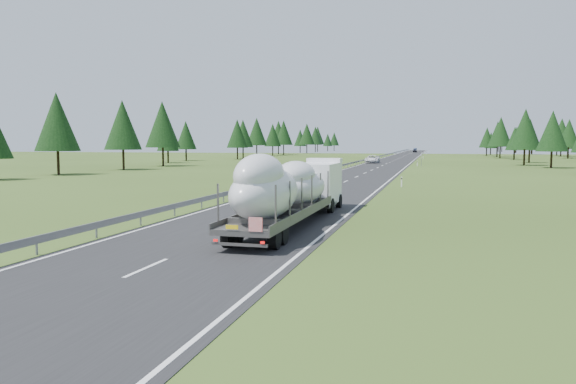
% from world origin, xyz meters
% --- Properties ---
extents(ground, '(400.00, 400.00, 0.00)m').
position_xyz_m(ground, '(0.00, 0.00, 0.00)').
color(ground, '#314818').
rests_on(ground, ground).
extents(road_surface, '(10.00, 400.00, 0.02)m').
position_xyz_m(road_surface, '(0.00, 100.00, 0.01)').
color(road_surface, black).
rests_on(road_surface, ground).
extents(guardrail, '(0.10, 400.00, 0.76)m').
position_xyz_m(guardrail, '(-5.30, 99.94, 0.60)').
color(guardrail, slate).
rests_on(guardrail, ground).
extents(marker_posts, '(0.13, 350.08, 1.00)m').
position_xyz_m(marker_posts, '(6.50, 155.00, 0.54)').
color(marker_posts, silver).
rests_on(marker_posts, ground).
extents(highway_sign, '(0.08, 0.90, 2.60)m').
position_xyz_m(highway_sign, '(7.20, 80.00, 1.81)').
color(highway_sign, slate).
rests_on(highway_sign, ground).
extents(tree_line_right, '(28.45, 296.62, 12.20)m').
position_xyz_m(tree_line_right, '(39.69, 112.10, 6.78)').
color(tree_line_right, black).
rests_on(tree_line_right, ground).
extents(tree_line_left, '(14.93, 295.41, 12.58)m').
position_xyz_m(tree_line_left, '(-42.79, 128.51, 7.08)').
color(tree_line_left, black).
rests_on(tree_line_left, ground).
extents(boat_truck, '(2.72, 17.84, 3.91)m').
position_xyz_m(boat_truck, '(2.38, 2.04, 2.04)').
color(boat_truck, white).
rests_on(boat_truck, ground).
extents(distant_van, '(2.86, 6.09, 1.69)m').
position_xyz_m(distant_van, '(-3.33, 94.20, 0.84)').
color(distant_van, white).
rests_on(distant_van, ground).
extents(distant_car_dark, '(2.21, 4.59, 1.51)m').
position_xyz_m(distant_car_dark, '(0.80, 228.88, 0.76)').
color(distant_car_dark, black).
rests_on(distant_car_dark, ground).
extents(distant_car_blue, '(1.70, 4.41, 1.43)m').
position_xyz_m(distant_car_blue, '(-0.71, 278.31, 0.72)').
color(distant_car_blue, '#16223E').
rests_on(distant_car_blue, ground).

